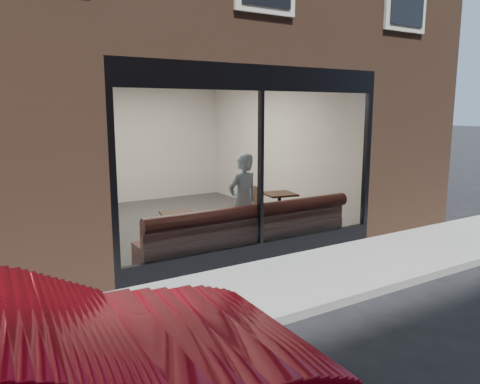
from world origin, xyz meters
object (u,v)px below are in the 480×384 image
person (243,201)px  cafe_table_right (279,194)px  banquette (247,241)px  cafe_chair_right (249,222)px  cafe_table_left (178,214)px

person → cafe_table_right: person is taller
banquette → cafe_chair_right: banquette is taller
cafe_chair_right → banquette: bearing=68.1°
person → banquette: bearing=62.1°
banquette → cafe_table_right: size_ratio=6.44×
banquette → person: size_ratio=2.29×
banquette → person: (0.11, 0.32, 0.65)m
banquette → cafe_table_left: cafe_table_left is taller
cafe_table_right → cafe_table_left: bearing=-167.2°
cafe_table_right → cafe_chair_right: bearing=-176.7°
banquette → cafe_chair_right: bearing=55.3°
person → cafe_table_left: person is taller
person → cafe_chair_right: bearing=-138.4°
cafe_table_left → cafe_table_right: size_ratio=0.90×
person → cafe_chair_right: (0.65, 0.78, -0.63)m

